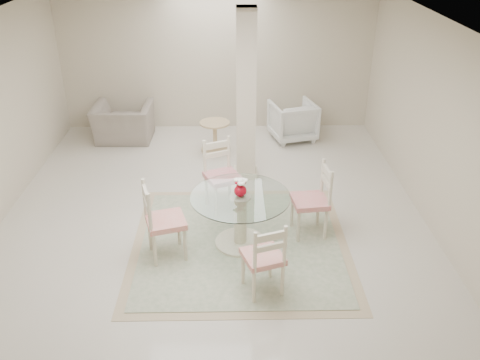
{
  "coord_description": "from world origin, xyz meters",
  "views": [
    {
      "loc": [
        0.27,
        -6.2,
        3.88
      ],
      "look_at": [
        0.37,
        -0.47,
        0.85
      ],
      "focal_mm": 38.0,
      "sensor_mm": 36.0,
      "label": 1
    }
  ],
  "objects_px": {
    "dining_chair_west": "(159,216)",
    "side_table": "(215,138)",
    "dining_chair_south": "(265,254)",
    "armchair_white": "(293,121)",
    "column": "(246,97)",
    "dining_chair_east": "(316,195)",
    "dining_table": "(240,220)",
    "recliner_taupe": "(124,123)",
    "dining_chair_north": "(221,170)",
    "red_vase": "(240,188)"
  },
  "relations": [
    {
      "from": "armchair_white",
      "to": "recliner_taupe",
      "type": "bearing_deg",
      "value": -14.67
    },
    {
      "from": "armchair_white",
      "to": "side_table",
      "type": "height_order",
      "value": "armchair_white"
    },
    {
      "from": "red_vase",
      "to": "dining_chair_east",
      "type": "xyz_separation_m",
      "value": [
        0.99,
        0.24,
        -0.26
      ]
    },
    {
      "from": "recliner_taupe",
      "to": "side_table",
      "type": "bearing_deg",
      "value": 164.34
    },
    {
      "from": "dining_chair_south",
      "to": "side_table",
      "type": "height_order",
      "value": "dining_chair_south"
    },
    {
      "from": "red_vase",
      "to": "dining_chair_south",
      "type": "bearing_deg",
      "value": -75.43
    },
    {
      "from": "column",
      "to": "dining_chair_east",
      "type": "height_order",
      "value": "column"
    },
    {
      "from": "dining_chair_east",
      "to": "dining_chair_south",
      "type": "relative_size",
      "value": 1.07
    },
    {
      "from": "column",
      "to": "dining_chair_east",
      "type": "bearing_deg",
      "value": -63.4
    },
    {
      "from": "dining_chair_west",
      "to": "column",
      "type": "bearing_deg",
      "value": -43.53
    },
    {
      "from": "red_vase",
      "to": "dining_chair_east",
      "type": "height_order",
      "value": "dining_chair_east"
    },
    {
      "from": "dining_chair_west",
      "to": "armchair_white",
      "type": "distance_m",
      "value": 4.3
    },
    {
      "from": "dining_table",
      "to": "armchair_white",
      "type": "xyz_separation_m",
      "value": [
        1.06,
        3.51,
        -0.0
      ]
    },
    {
      "from": "side_table",
      "to": "armchair_white",
      "type": "bearing_deg",
      "value": 20.18
    },
    {
      "from": "dining_chair_south",
      "to": "recliner_taupe",
      "type": "xyz_separation_m",
      "value": [
        -2.4,
        4.49,
        -0.2
      ]
    },
    {
      "from": "dining_chair_north",
      "to": "side_table",
      "type": "bearing_deg",
      "value": 70.24
    },
    {
      "from": "dining_chair_north",
      "to": "recliner_taupe",
      "type": "xyz_separation_m",
      "value": [
        -1.88,
        2.52,
        -0.25
      ]
    },
    {
      "from": "dining_table",
      "to": "dining_chair_east",
      "type": "xyz_separation_m",
      "value": [
        0.99,
        0.24,
        0.22
      ]
    },
    {
      "from": "dining_chair_south",
      "to": "armchair_white",
      "type": "xyz_separation_m",
      "value": [
        0.81,
        4.5,
        -0.19
      ]
    },
    {
      "from": "dining_chair_south",
      "to": "armchair_white",
      "type": "bearing_deg",
      "value": -119.16
    },
    {
      "from": "column",
      "to": "dining_chair_south",
      "type": "distance_m",
      "value": 3.07
    },
    {
      "from": "dining_table",
      "to": "recliner_taupe",
      "type": "bearing_deg",
      "value": 121.47
    },
    {
      "from": "red_vase",
      "to": "dining_chair_east",
      "type": "distance_m",
      "value": 1.05
    },
    {
      "from": "dining_chair_south",
      "to": "armchair_white",
      "type": "relative_size",
      "value": 1.31
    },
    {
      "from": "dining_chair_east",
      "to": "dining_chair_west",
      "type": "bearing_deg",
      "value": -82.61
    },
    {
      "from": "column",
      "to": "dining_chair_west",
      "type": "relative_size",
      "value": 2.36
    },
    {
      "from": "recliner_taupe",
      "to": "side_table",
      "type": "distance_m",
      "value": 1.83
    },
    {
      "from": "dining_table",
      "to": "armchair_white",
      "type": "distance_m",
      "value": 3.67
    },
    {
      "from": "column",
      "to": "dining_table",
      "type": "distance_m",
      "value": 2.21
    },
    {
      "from": "column",
      "to": "dining_chair_east",
      "type": "distance_m",
      "value": 2.08
    },
    {
      "from": "dining_chair_north",
      "to": "dining_chair_east",
      "type": "bearing_deg",
      "value": -54.36
    },
    {
      "from": "dining_chair_west",
      "to": "armchair_white",
      "type": "bearing_deg",
      "value": -45.52
    },
    {
      "from": "dining_chair_west",
      "to": "armchair_white",
      "type": "relative_size",
      "value": 1.42
    },
    {
      "from": "dining_chair_west",
      "to": "side_table",
      "type": "distance_m",
      "value": 3.3
    },
    {
      "from": "recliner_taupe",
      "to": "column",
      "type": "bearing_deg",
      "value": 147.35
    },
    {
      "from": "dining_chair_east",
      "to": "red_vase",
      "type": "bearing_deg",
      "value": -82.95
    },
    {
      "from": "column",
      "to": "dining_chair_south",
      "type": "bearing_deg",
      "value": -87.48
    },
    {
      "from": "dining_chair_north",
      "to": "dining_table",
      "type": "bearing_deg",
      "value": -98.73
    },
    {
      "from": "column",
      "to": "dining_table",
      "type": "relative_size",
      "value": 2.14
    },
    {
      "from": "column",
      "to": "dining_chair_north",
      "type": "relative_size",
      "value": 2.36
    },
    {
      "from": "red_vase",
      "to": "column",
      "type": "bearing_deg",
      "value": 86.36
    },
    {
      "from": "red_vase",
      "to": "recliner_taupe",
      "type": "xyz_separation_m",
      "value": [
        -2.15,
        3.5,
        -0.5
      ]
    },
    {
      "from": "dining_chair_east",
      "to": "armchair_white",
      "type": "bearing_deg",
      "value": 172.03
    },
    {
      "from": "column",
      "to": "armchair_white",
      "type": "relative_size",
      "value": 3.35
    },
    {
      "from": "dining_chair_north",
      "to": "column",
      "type": "bearing_deg",
      "value": 44.66
    },
    {
      "from": "column",
      "to": "armchair_white",
      "type": "xyz_separation_m",
      "value": [
        0.94,
        1.54,
        -0.98
      ]
    },
    {
      "from": "red_vase",
      "to": "side_table",
      "type": "xyz_separation_m",
      "value": [
        -0.4,
        2.97,
        -0.59
      ]
    },
    {
      "from": "dining_chair_east",
      "to": "dining_chair_north",
      "type": "relative_size",
      "value": 0.98
    },
    {
      "from": "column",
      "to": "side_table",
      "type": "height_order",
      "value": "column"
    },
    {
      "from": "red_vase",
      "to": "side_table",
      "type": "distance_m",
      "value": 3.06
    }
  ]
}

